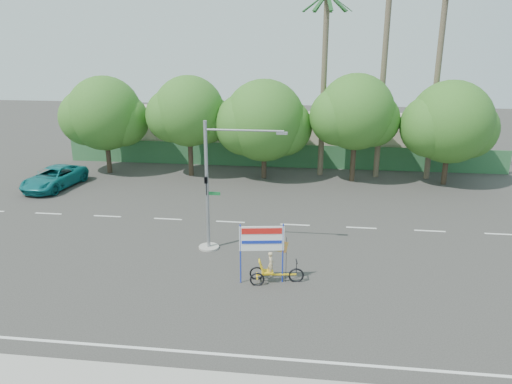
# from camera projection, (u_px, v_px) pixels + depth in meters

# --- Properties ---
(ground) EXTENTS (120.00, 120.00, 0.00)m
(ground) POSITION_uv_depth(u_px,v_px,m) (243.00, 286.00, 23.17)
(ground) COLOR #33302D
(ground) RESTS_ON ground
(fence) EXTENTS (38.00, 0.08, 2.00)m
(fence) POSITION_uv_depth(u_px,v_px,m) (280.00, 156.00, 43.16)
(fence) COLOR #336B3D
(fence) RESTS_ON ground
(building_left) EXTENTS (12.00, 8.00, 4.00)m
(building_left) POSITION_uv_depth(u_px,v_px,m) (181.00, 132.00, 48.28)
(building_left) COLOR beige
(building_left) RESTS_ON ground
(building_right) EXTENTS (14.00, 8.00, 3.60)m
(building_right) POSITION_uv_depth(u_px,v_px,m) (370.00, 138.00, 46.23)
(building_right) COLOR beige
(building_right) RESTS_ON ground
(tree_far_left) EXTENTS (7.14, 6.00, 7.96)m
(tree_far_left) POSITION_uv_depth(u_px,v_px,m) (104.00, 116.00, 40.35)
(tree_far_left) COLOR #473828
(tree_far_left) RESTS_ON ground
(tree_left) EXTENTS (6.66, 5.60, 8.07)m
(tree_left) POSITION_uv_depth(u_px,v_px,m) (188.00, 114.00, 39.44)
(tree_left) COLOR #473828
(tree_left) RESTS_ON ground
(tree_center) EXTENTS (7.62, 6.40, 7.85)m
(tree_center) POSITION_uv_depth(u_px,v_px,m) (264.00, 123.00, 38.92)
(tree_center) COLOR #473828
(tree_center) RESTS_ON ground
(tree_right) EXTENTS (6.90, 5.80, 8.36)m
(tree_right) POSITION_uv_depth(u_px,v_px,m) (355.00, 115.00, 37.86)
(tree_right) COLOR #473828
(tree_right) RESTS_ON ground
(tree_far_right) EXTENTS (7.38, 6.20, 7.94)m
(tree_far_right) POSITION_uv_depth(u_px,v_px,m) (450.00, 125.00, 37.22)
(tree_far_right) COLOR #473828
(tree_far_right) RESTS_ON ground
(palm_tall) EXTENTS (3.73, 3.79, 17.45)m
(palm_tall) POSITION_uv_depth(u_px,v_px,m) (386.00, 43.00, 37.42)
(palm_tall) COLOR #70604C
(palm_tall) RESTS_ON ground
(palm_mid) EXTENTS (3.73, 3.79, 15.45)m
(palm_mid) POSITION_uv_depth(u_px,v_px,m) (439.00, 58.00, 37.28)
(palm_mid) COLOR #70604C
(palm_mid) RESTS_ON ground
(palm_short) EXTENTS (3.73, 3.79, 14.45)m
(palm_short) POSITION_uv_depth(u_px,v_px,m) (324.00, 64.00, 38.45)
(palm_short) COLOR #70604C
(palm_short) RESTS_ON ground
(traffic_signal) EXTENTS (4.72, 1.10, 7.00)m
(traffic_signal) POSITION_uv_depth(u_px,v_px,m) (213.00, 198.00, 26.29)
(traffic_signal) COLOR gray
(traffic_signal) RESTS_ON ground
(trike_billboard) EXTENTS (3.01, 0.92, 2.98)m
(trike_billboard) POSITION_uv_depth(u_px,v_px,m) (268.00, 259.00, 23.16)
(trike_billboard) COLOR black
(trike_billboard) RESTS_ON ground
(pickup_truck) EXTENTS (3.42, 6.00, 1.58)m
(pickup_truck) POSITION_uv_depth(u_px,v_px,m) (54.00, 178.00, 37.48)
(pickup_truck) COLOR #106E72
(pickup_truck) RESTS_ON ground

